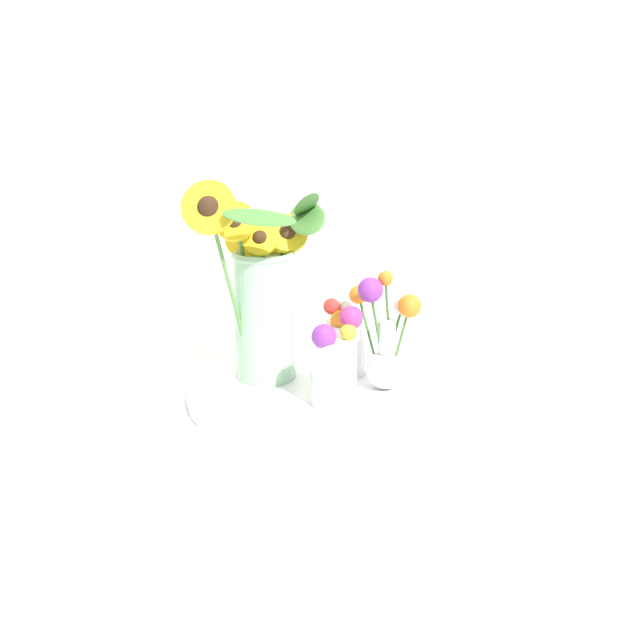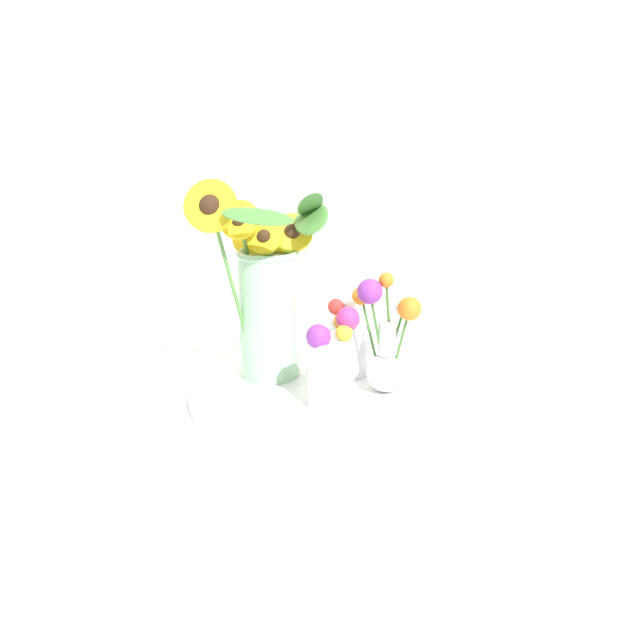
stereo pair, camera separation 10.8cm
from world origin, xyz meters
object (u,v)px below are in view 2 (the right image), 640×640
(serving_tray, at_px, (320,390))
(mason_jar_sunflowers, at_px, (268,294))
(vase_small_center, at_px, (331,364))
(vase_bulb_right, at_px, (386,342))
(vase_small_back, at_px, (349,343))

(serving_tray, height_order, mason_jar_sunflowers, mason_jar_sunflowers)
(vase_small_center, distance_m, vase_bulb_right, 0.11)
(serving_tray, distance_m, mason_jar_sunflowers, 0.20)
(mason_jar_sunflowers, distance_m, vase_small_center, 0.19)
(mason_jar_sunflowers, height_order, vase_bulb_right, mason_jar_sunflowers)
(mason_jar_sunflowers, distance_m, vase_small_back, 0.18)
(serving_tray, relative_size, mason_jar_sunflowers, 1.26)
(serving_tray, bearing_deg, vase_bulb_right, -5.86)
(mason_jar_sunflowers, bearing_deg, vase_small_center, -45.22)
(vase_small_back, bearing_deg, mason_jar_sunflowers, -172.37)
(vase_bulb_right, bearing_deg, vase_small_center, -144.33)
(serving_tray, bearing_deg, vase_small_center, -72.77)
(serving_tray, xyz_separation_m, mason_jar_sunflowers, (-0.10, 0.05, 0.16))
(mason_jar_sunflowers, relative_size, vase_bulb_right, 1.75)
(mason_jar_sunflowers, relative_size, vase_small_back, 2.59)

